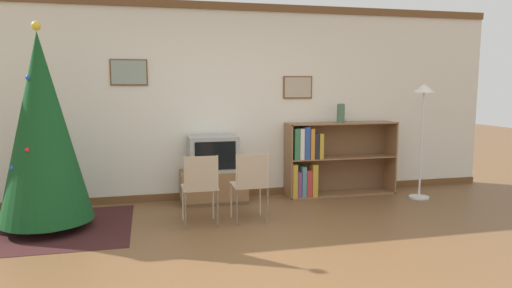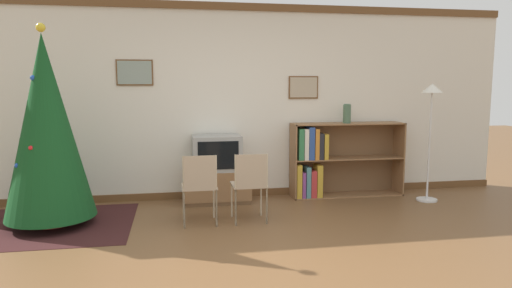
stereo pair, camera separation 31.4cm
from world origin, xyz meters
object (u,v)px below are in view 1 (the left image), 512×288
Objects in this scene: folding_chair_left at (200,185)px; tv_console at (213,187)px; christmas_tree at (42,128)px; standing_lamp at (423,111)px; television at (213,153)px; bookshelf at (321,159)px; vase at (341,113)px; folding_chair_right at (251,183)px.

tv_console is at bearing 73.92° from folding_chair_left.
christmas_tree reaches higher than tv_console.
standing_lamp is at bearing 10.22° from folding_chair_left.
television is (-0.00, -0.00, 0.46)m from tv_console.
standing_lamp reaches higher than folding_chair_left.
standing_lamp is at bearing -8.60° from tv_console.
bookshelf is at bearing 2.28° from television.
christmas_tree is 8.28× the size of vase.
vase is 1.12m from standing_lamp.
christmas_tree is 2.27m from tv_console.
christmas_tree reaches higher than vase.
vase is (3.80, 0.75, 0.06)m from christmas_tree.
tv_console is 3.27× the size of vase.
bookshelf is (1.57, 0.06, -0.15)m from television.
christmas_tree is 2.13m from television.
bookshelf is (1.28, 1.06, 0.05)m from folding_chair_right.
television is at bearing 171.45° from standing_lamp.
folding_chair_right is at bearing -146.53° from vase.
tv_console is at bearing 20.17° from christmas_tree.
folding_chair_right is 2.75m from standing_lamp.
standing_lamp reaches higher than vase.
christmas_tree is 2.74× the size of folding_chair_right.
television is 1.06m from folding_chair_left.
christmas_tree is 1.81m from folding_chair_left.
vase is at bearing 11.11° from christmas_tree.
vase reaches higher than television.
christmas_tree is 2.35m from folding_chair_right.
folding_chair_right is (0.58, 0.00, 0.00)m from folding_chair_left.
television is at bearing -90.00° from tv_console.
standing_lamp is (3.16, 0.57, 0.76)m from folding_chair_left.
vase is (1.85, 0.03, 0.97)m from tv_console.
standing_lamp reaches higher than folding_chair_right.
tv_console is 1.36× the size of television.
folding_chair_right is (0.29, -1.00, -0.21)m from television.
television is 0.79× the size of folding_chair_right.
tv_console is 0.55× the size of standing_lamp.
christmas_tree reaches higher than bookshelf.
christmas_tree is at bearing -167.56° from bookshelf.
christmas_tree is at bearing 170.28° from folding_chair_left.
tv_console is 1.08× the size of folding_chair_left.
bookshelf is at bearing 2.19° from tv_console.
christmas_tree is 1.40× the size of standing_lamp.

